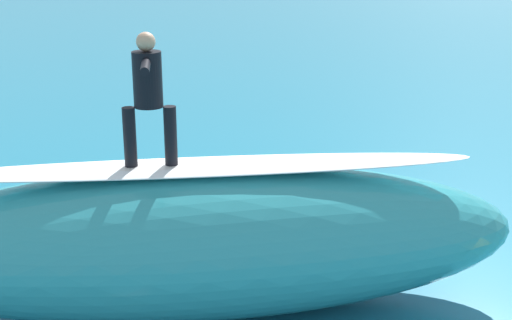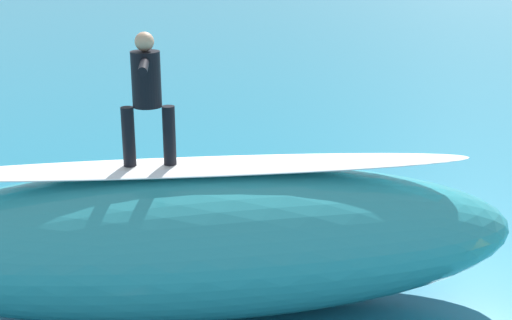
% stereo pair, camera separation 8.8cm
% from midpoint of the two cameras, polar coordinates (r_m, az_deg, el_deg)
% --- Properties ---
extents(ground_plane, '(120.00, 120.00, 0.00)m').
position_cam_midpoint_polar(ground_plane, '(11.22, -3.16, -6.53)').
color(ground_plane, teal).
extents(wave_crest, '(8.24, 2.87, 1.89)m').
position_cam_midpoint_polar(wave_crest, '(8.94, -4.80, -6.55)').
color(wave_crest, teal).
rests_on(wave_crest, ground_plane).
extents(wave_foam_lip, '(6.91, 1.34, 0.08)m').
position_cam_midpoint_polar(wave_foam_lip, '(8.58, -4.97, -0.56)').
color(wave_foam_lip, white).
rests_on(wave_foam_lip, wave_crest).
extents(surfboard_riding, '(2.05, 0.71, 0.09)m').
position_cam_midpoint_polar(surfboard_riding, '(8.59, -8.68, -0.68)').
color(surfboard_riding, silver).
rests_on(surfboard_riding, wave_crest).
extents(surfer_riding, '(0.63, 1.50, 1.59)m').
position_cam_midpoint_polar(surfer_riding, '(8.33, -8.99, 5.63)').
color(surfer_riding, black).
rests_on(surfer_riding, surfboard_riding).
extents(surfboard_paddling, '(2.46, 0.80, 0.08)m').
position_cam_midpoint_polar(surfboard_paddling, '(12.85, 5.40, -3.14)').
color(surfboard_paddling, '#33B2D1').
rests_on(surfboard_paddling, ground_plane).
extents(surfer_paddling, '(1.84, 0.47, 0.33)m').
position_cam_midpoint_polar(surfer_paddling, '(12.76, 4.82, -2.42)').
color(surfer_paddling, black).
rests_on(surfer_paddling, surfboard_paddling).
extents(foam_patch_mid, '(1.40, 1.36, 0.17)m').
position_cam_midpoint_polar(foam_patch_mid, '(10.81, -13.01, -7.49)').
color(foam_patch_mid, white).
rests_on(foam_patch_mid, ground_plane).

